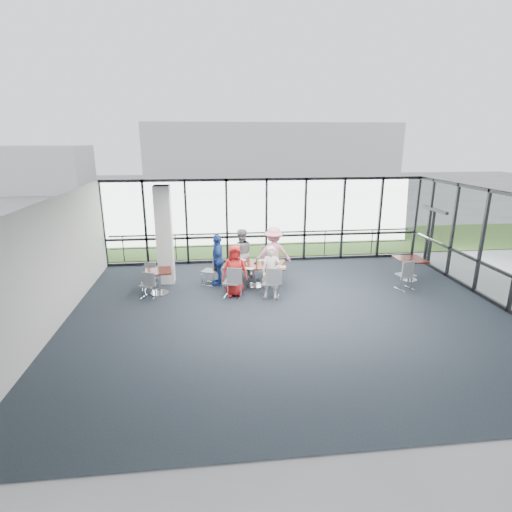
{
  "coord_description": "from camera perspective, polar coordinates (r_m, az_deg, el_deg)",
  "views": [
    {
      "loc": [
        -2.08,
        -9.78,
        4.6
      ],
      "look_at": [
        -0.74,
        2.0,
        1.1
      ],
      "focal_mm": 28.0,
      "sensor_mm": 36.0,
      "label": 1
    }
  ],
  "objects": [
    {
      "name": "wall_front",
      "position": [
        6.02,
        15.14,
        -14.12
      ],
      "size": [
        12.0,
        0.1,
        3.2
      ],
      "primitive_type": "cube",
      "color": "silver",
      "rests_on": "ground"
    },
    {
      "name": "hangar_main",
      "position": [
        42.25,
        1.83,
        14.28
      ],
      "size": [
        24.0,
        10.0,
        6.0
      ],
      "primitive_type": "cube",
      "color": "#B9BCC0",
      "rests_on": "ground"
    },
    {
      "name": "plate_fl",
      "position": [
        13.15,
        -2.03,
        -0.56
      ],
      "size": [
        0.24,
        0.24,
        0.01
      ],
      "primitive_type": "cylinder",
      "color": "white",
      "rests_on": "main_table"
    },
    {
      "name": "plate_fr",
      "position": [
        13.09,
        2.0,
        -0.64
      ],
      "size": [
        0.26,
        0.26,
        0.01
      ],
      "primitive_type": "cylinder",
      "color": "white",
      "rests_on": "main_table"
    },
    {
      "name": "curtain_wall_back",
      "position": [
        15.23,
        1.48,
        5.08
      ],
      "size": [
        12.0,
        0.1,
        3.2
      ],
      "primitive_type": "cube",
      "color": "white",
      "rests_on": "ground"
    },
    {
      "name": "chair_main_end",
      "position": [
        13.05,
        -6.58,
        -2.13
      ],
      "size": [
        0.6,
        0.6,
        0.93
      ],
      "primitive_type": null,
      "rotation": [
        0.0,
        0.0,
        -1.98
      ],
      "color": "gray",
      "rests_on": "ground"
    },
    {
      "name": "green_bottle",
      "position": [
        12.73,
        0.08,
        -0.68
      ],
      "size": [
        0.05,
        0.05,
        0.2
      ],
      "primitive_type": "cylinder",
      "color": "#246C2B",
      "rests_on": "main_table"
    },
    {
      "name": "menu_c",
      "position": [
        13.13,
        0.76,
        -0.6
      ],
      "size": [
        0.34,
        0.28,
        0.0
      ],
      "primitive_type": "cube",
      "rotation": [
        0.0,
        0.0,
        0.29
      ],
      "color": "white",
      "rests_on": "main_table"
    },
    {
      "name": "diner_near_left",
      "position": [
        12.01,
        -3.08,
        -2.11
      ],
      "size": [
        0.8,
        0.55,
        1.57
      ],
      "primitive_type": "imported",
      "rotation": [
        0.0,
        0.0,
        0.06
      ],
      "color": "red",
      "rests_on": "ground"
    },
    {
      "name": "chair_main_nl",
      "position": [
        11.96,
        -3.47,
        -3.75
      ],
      "size": [
        0.59,
        0.59,
        0.96
      ],
      "primitive_type": null,
      "rotation": [
        0.0,
        0.0,
        -0.31
      ],
      "color": "gray",
      "rests_on": "ground"
    },
    {
      "name": "menu_b",
      "position": [
        12.49,
        3.63,
        -1.53
      ],
      "size": [
        0.3,
        0.22,
        0.0
      ],
      "primitive_type": "cube",
      "rotation": [
        0.0,
        0.0,
        -0.08
      ],
      "color": "white",
      "rests_on": "main_table"
    },
    {
      "name": "wall_left",
      "position": [
        10.96,
        -27.17,
        -1.32
      ],
      "size": [
        0.1,
        10.0,
        3.2
      ],
      "primitive_type": "cube",
      "color": "silver",
      "rests_on": "ground"
    },
    {
      "name": "menu_a",
      "position": [
        12.3,
        -1.0,
        -1.79
      ],
      "size": [
        0.34,
        0.29,
        0.0
      ],
      "primitive_type": "cube",
      "rotation": [
        0.0,
        0.0,
        -0.31
      ],
      "color": "white",
      "rests_on": "main_table"
    },
    {
      "name": "floor",
      "position": [
        11.01,
        5.05,
        -8.37
      ],
      "size": [
        12.0,
        10.0,
        0.02
      ],
      "primitive_type": "cube",
      "color": "#202732",
      "rests_on": "ground"
    },
    {
      "name": "grass_strip",
      "position": [
        18.48,
        0.16,
        2.07
      ],
      "size": [
        80.0,
        5.0,
        0.01
      ],
      "primitive_type": "cube",
      "color": "#345721",
      "rests_on": "ground"
    },
    {
      "name": "apron",
      "position": [
        20.42,
        -0.49,
        3.37
      ],
      "size": [
        80.0,
        70.0,
        0.02
      ],
      "primitive_type": "cube",
      "color": "slate",
      "rests_on": "ground"
    },
    {
      "name": "main_table",
      "position": [
        12.79,
        -0.15,
        -1.66
      ],
      "size": [
        2.1,
        1.41,
        0.75
      ],
      "rotation": [
        0.0,
        0.0,
        -0.19
      ],
      "color": "#3A140A",
      "rests_on": "ground"
    },
    {
      "name": "ketchup_bottle",
      "position": [
        12.77,
        0.09,
        -0.68
      ],
      "size": [
        0.06,
        0.06,
        0.18
      ],
      "primitive_type": "cylinder",
      "color": "#AF1020",
      "rests_on": "main_table"
    },
    {
      "name": "ceiling",
      "position": [
        10.1,
        5.5,
        8.4
      ],
      "size": [
        12.0,
        10.0,
        0.04
      ],
      "primitive_type": "cube",
      "color": "white",
      "rests_on": "ground"
    },
    {
      "name": "chair_main_fr",
      "position": [
        13.77,
        2.02,
        -0.92
      ],
      "size": [
        0.54,
        0.54,
        0.98
      ],
      "primitive_type": null,
      "rotation": [
        0.0,
        0.0,
        3.01
      ],
      "color": "gray",
      "rests_on": "ground"
    },
    {
      "name": "plate_nl",
      "position": [
        12.49,
        -2.95,
        -1.5
      ],
      "size": [
        0.28,
        0.28,
        0.01
      ],
      "primitive_type": "cylinder",
      "color": "white",
      "rests_on": "main_table"
    },
    {
      "name": "chair_spare_r",
      "position": [
        13.4,
        20.62,
        -2.55
      ],
      "size": [
        0.59,
        0.59,
        0.96
      ],
      "primitive_type": null,
      "rotation": [
        0.0,
        0.0,
        0.3
      ],
      "color": "gray",
      "rests_on": "ground"
    },
    {
      "name": "hangar_aux",
      "position": [
        41.08,
        -29.86,
        10.7
      ],
      "size": [
        10.0,
        6.0,
        4.0
      ],
      "primitive_type": "cube",
      "color": "#B9BCC0",
      "rests_on": "ground"
    },
    {
      "name": "tumbler_d",
      "position": [
        12.71,
        -3.17,
        -0.92
      ],
      "size": [
        0.06,
        0.06,
        0.13
      ],
      "primitive_type": "cylinder",
      "color": "white",
      "rests_on": "main_table"
    },
    {
      "name": "side_table_left",
      "position": [
        12.53,
        -13.76,
        -2.58
      ],
      "size": [
        0.86,
        0.86,
        0.75
      ],
      "rotation": [
        0.0,
        0.0,
        0.12
      ],
      "color": "#3A140A",
      "rests_on": "ground"
    },
    {
      "name": "diner_far_right",
      "position": [
        13.4,
        2.53,
        0.39
      ],
      "size": [
        1.23,
        0.74,
        1.8
      ],
      "primitive_type": "imported",
      "rotation": [
        0.0,
        0.0,
        3.02
      ],
      "color": "pink",
      "rests_on": "ground"
    },
    {
      "name": "tumbler_a",
      "position": [
        12.51,
        -1.29,
        -1.14
      ],
      "size": [
        0.07,
        0.07,
        0.14
      ],
      "primitive_type": "cylinder",
      "color": "white",
      "rests_on": "main_table"
    },
    {
      "name": "condiment_caddy",
      "position": [
        12.8,
        -0.04,
        -0.97
      ],
      "size": [
        0.1,
        0.07,
        0.04
      ],
      "primitive_type": "cube",
      "color": "black",
      "rests_on": "main_table"
    },
    {
      "name": "plate_nr",
      "position": [
        12.4,
        2.17,
        -1.61
      ],
      "size": [
        0.28,
        0.28,
        0.01
      ],
      "primitive_type": "cylinder",
      "color": "white",
      "rests_on": "main_table"
    },
    {
      "name": "plate_end",
      "position": [
        12.86,
        -3.64,
        -0.97
      ],
      "size": [
        0.28,
        0.28,
        0.01
      ],
      "primitive_type": "cylinder",
      "color": "white",
      "rests_on": "main_table"
    },
    {
      "name": "curtain_wall_right",
      "position": [
        13.04,
        32.06,
        0.58
      ],
      "size": [
        0.1,
        10.0,
        3.2
      ],
      "primitive_type": "cube",
      "color": "white",
      "rests_on": "ground"
    },
    {
      "name": "diner_end",
      "position": [
        12.94,
        -5.5,
        -0.52
      ],
      "size": [
        0.54,
        0.99,
        1.68
      ],
      "primitive_type": "imported",
      "rotation": [
        0.0,
        0.0,
        -1.57
      ],
      "color": "#214096",
      "rests_on": "ground"
    },
    {
      "name": "diner_far_left",
      "position": [
        13.55,
        -2.17,
        0.37
      ],
      "size": [
        0.84,
        0.53,
        1.7
      ],
      "primitive_type": "imported",
      "rotation": [
        0.0,
        0.0,
        3.17
      ],
      "color": "gray",
      "rests_on": "ground"
    },
    {
      "name": "chair_main_fl",
      "position": [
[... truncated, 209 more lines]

